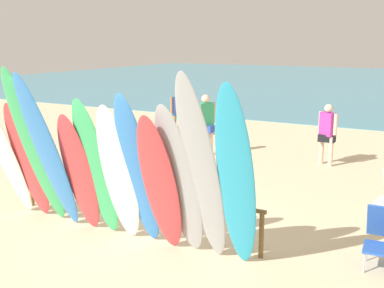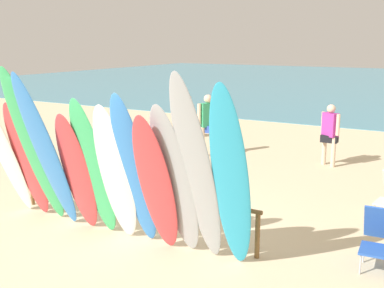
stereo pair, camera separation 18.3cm
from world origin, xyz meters
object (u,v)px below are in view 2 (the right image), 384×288
Objects in this scene: surfboard_blue_3 at (46,153)px; surfboard_red_8 at (156,186)px; surfboard_grey_10 at (197,172)px; surfboard_green_2 at (34,148)px; surfboard_red_4 at (77,173)px; surfboard_rack at (128,193)px; beachgoer_strolling at (183,111)px; beachgoer_near_rack at (330,131)px; surfboard_white_0 at (5,153)px; beachgoer_photographing at (208,121)px; surfboard_green_5 at (93,169)px; surfboard_white_6 at (115,175)px; beach_chair_red at (382,236)px; surfboard_red_1 at (27,161)px; surfboard_grey_9 at (175,182)px; surfboard_blue_7 at (134,172)px; surfboard_teal_11 at (231,181)px.

surfboard_blue_3 is 1.24× the size of surfboard_red_8.
surfboard_green_2 is at bearing -174.36° from surfboard_grey_10.
surfboard_rack is at bearing 43.67° from surfboard_red_4.
beachgoer_near_rack reaches higher than beachgoer_strolling.
surfboard_white_0 is at bearing -91.72° from beachgoer_near_rack.
beachgoer_near_rack is at bearing 93.53° from surfboard_grey_10.
beachgoer_photographing is at bearing 87.18° from beachgoer_strolling.
surfboard_green_2 reaches higher than surfboard_green_5.
surfboard_white_6 is 2.76× the size of beach_chair_red.
surfboard_red_1 is 0.54m from surfboard_green_2.
surfboard_grey_9 is at bearing 7.49° from surfboard_blue_3.
beachgoer_photographing is at bearing 83.68° from surfboard_red_1.
surfboard_blue_3 is 2.26m from surfboard_grey_9.
surfboard_white_6 reaches higher than beachgoer_photographing.
surfboard_blue_7 is (1.56, 0.18, -0.12)m from surfboard_blue_3.
surfboard_white_6 is 3.82m from beach_chair_red.
surfboard_teal_11 reaches higher than surfboard_rack.
surfboard_white_0 is 7.48m from beachgoer_strolling.
surfboard_rack is at bearing 15.98° from surfboard_red_1.
surfboard_blue_7 is 1.04× the size of surfboard_grey_9.
surfboard_rack is 1.64× the size of surfboard_grey_10.
surfboard_red_4 is at bearing 174.10° from surfboard_teal_11.
surfboard_blue_3 is at bearing 55.74° from beachgoer_strolling.
surfboard_teal_11 is at bearing -5.45° from surfboard_white_6.
surfboard_grey_9 is (0.26, 0.08, 0.07)m from surfboard_red_8.
surfboard_white_0 is at bearing 175.37° from surfboard_teal_11.
beach_chair_red is (5.05, -4.47, -0.52)m from beachgoer_photographing.
surfboard_grey_10 is at bearing -61.03° from beachgoer_near_rack.
surfboard_blue_7 reaches higher than surfboard_red_4.
surfboard_blue_3 is 1.12× the size of surfboard_blue_7.
surfboard_teal_11 reaches higher than surfboard_blue_7.
surfboard_rack is at bearing 26.87° from surfboard_green_2.
surfboard_red_1 is at bearing 165.10° from surfboard_blue_3.
surfboard_white_0 reaches higher than beach_chair_red.
surfboard_green_2 is 3.47× the size of beach_chair_red.
beachgoer_near_rack is at bearing 72.12° from surfboard_rack.
surfboard_red_8 is 0.83× the size of surfboard_teal_11.
surfboard_teal_11 is at bearing -1.90° from surfboard_blue_7.
surfboard_green_2 is at bearing -169.57° from beach_chair_red.
surfboard_teal_11 is 3.29× the size of beach_chair_red.
surfboard_white_6 is (0.77, -0.01, 0.09)m from surfboard_red_4.
surfboard_teal_11 is at bearing 75.27° from beachgoer_strolling.
beachgoer_strolling is at bearing 110.30° from surfboard_white_6.
surfboard_white_6 is 1.49× the size of beachgoer_near_rack.
surfboard_blue_3 is 5.04m from beach_chair_red.
beach_chair_red is at bearing 14.97° from surfboard_white_6.
surfboard_green_2 reaches higher than surfboard_rack.
surfboard_teal_11 is 6.67m from beachgoer_photographing.
surfboard_white_6 is at bearing -4.84° from surfboard_red_4.
surfboard_green_5 reaches higher than beachgoer_near_rack.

